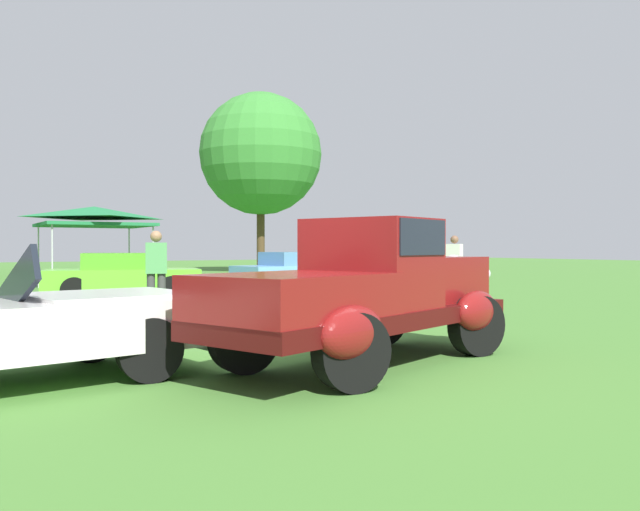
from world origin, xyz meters
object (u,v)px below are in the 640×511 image
at_px(spectator_by_row, 454,264).
at_px(canopy_tent_center_field, 94,215).
at_px(spectator_near_truck, 156,271).
at_px(show_car_lime, 122,277).
at_px(show_car_skyblue, 298,271).
at_px(feature_pickup_truck, 367,290).
at_px(neighbor_convertible, 5,327).
at_px(spectator_far_side, 419,273).

bearing_deg(spectator_by_row, canopy_tent_center_field, 131.32).
height_order(spectator_near_truck, canopy_tent_center_field, canopy_tent_center_field).
height_order(show_car_lime, spectator_near_truck, spectator_near_truck).
height_order(show_car_lime, show_car_skyblue, same).
distance_m(feature_pickup_truck, neighbor_convertible, 3.86).
relative_size(spectator_by_row, canopy_tent_center_field, 0.50).
distance_m(spectator_near_truck, spectator_by_row, 8.55).
relative_size(spectator_far_side, canopy_tent_center_field, 0.50).
bearing_deg(neighbor_convertible, show_car_skyblue, 50.14).
distance_m(show_car_lime, spectator_near_truck, 4.84).
distance_m(neighbor_convertible, spectator_by_row, 13.26).
distance_m(spectator_near_truck, canopy_tent_center_field, 9.88).
bearing_deg(spectator_far_side, neighbor_convertible, -162.94).
bearing_deg(canopy_tent_center_field, spectator_by_row, -48.68).
bearing_deg(spectator_near_truck, feature_pickup_truck, -84.02).
bearing_deg(spectator_far_side, show_car_lime, 112.28).
relative_size(feature_pickup_truck, neighbor_convertible, 1.07).
relative_size(feature_pickup_truck, show_car_lime, 1.13).
bearing_deg(show_car_lime, spectator_far_side, -67.72).
bearing_deg(spectator_far_side, spectator_by_row, 42.45).
xyz_separation_m(show_car_lime, show_car_skyblue, (5.79, 1.02, 0.00)).
bearing_deg(spectator_far_side, show_car_skyblue, 74.85).
bearing_deg(feature_pickup_truck, spectator_far_side, 43.10).
relative_size(show_car_skyblue, spectator_near_truck, 2.57).
height_order(show_car_skyblue, spectator_by_row, spectator_by_row).
bearing_deg(show_car_lime, feature_pickup_truck, -89.16).
bearing_deg(canopy_tent_center_field, feature_pickup_truck, -90.52).
distance_m(neighbor_convertible, show_car_skyblue, 14.65).
distance_m(spectator_by_row, spectator_far_side, 6.35).
bearing_deg(feature_pickup_truck, neighbor_convertible, 167.52).
xyz_separation_m(spectator_by_row, spectator_far_side, (-4.68, -4.28, 0.00)).
height_order(neighbor_convertible, show_car_skyblue, neighbor_convertible).
bearing_deg(canopy_tent_center_field, spectator_near_truck, -94.71).
relative_size(show_car_skyblue, spectator_by_row, 2.57).
distance_m(neighbor_convertible, show_car_lime, 10.84).
bearing_deg(show_car_lime, show_car_skyblue, 9.97).
relative_size(show_car_skyblue, spectator_far_side, 2.57).
height_order(feature_pickup_truck, neighbor_convertible, feature_pickup_truck).
relative_size(neighbor_convertible, spectator_by_row, 2.61).
height_order(show_car_lime, spectator_far_side, spectator_far_side).
xyz_separation_m(show_car_skyblue, canopy_tent_center_field, (-5.48, 3.91, 1.83)).
relative_size(spectator_by_row, spectator_far_side, 1.00).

